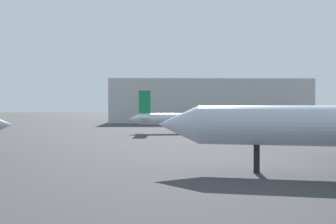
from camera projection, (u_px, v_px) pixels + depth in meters
name	position (u px, v px, depth m)	size (l,w,h in m)	color
airplane_distant	(193.00, 119.00, 82.97)	(26.38, 22.48, 8.51)	silver
terminal_building	(208.00, 101.00, 137.22)	(63.35, 22.84, 13.76)	#B7B7B2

